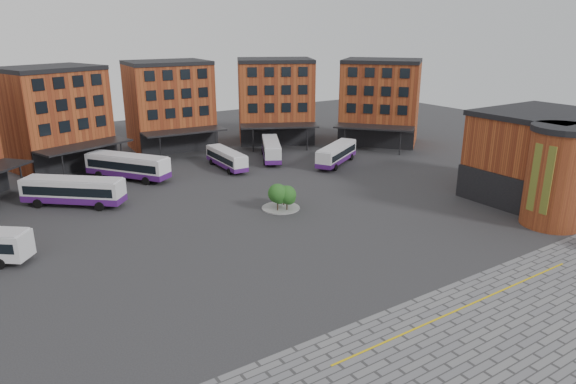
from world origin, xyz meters
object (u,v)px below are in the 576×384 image
bus_d (226,158)px  bus_b (73,191)px  bus_c (128,166)px  bus_f (337,154)px  bus_e (271,149)px  tree_island (283,196)px

bus_d → bus_b: bearing=-165.6°
bus_c → bus_f: 30.30m
bus_d → bus_e: 8.31m
bus_b → bus_d: size_ratio=1.08×
bus_d → bus_e: (8.27, 0.85, 0.15)m
bus_c → bus_d: bus_c is taller
bus_c → bus_e: size_ratio=1.08×
bus_d → bus_f: bearing=-23.5°
bus_c → bus_f: (28.75, -9.55, -0.22)m
bus_d → tree_island: bearing=-96.3°
tree_island → bus_f: tree_island is taller
bus_c → bus_d: (13.80, -2.43, -0.36)m
tree_island → bus_f: size_ratio=0.42×
bus_d → bus_f: 16.56m
bus_b → bus_f: 37.41m
bus_c → bus_f: bus_c is taller
tree_island → bus_e: size_ratio=0.41×
tree_island → bus_e: 23.25m
bus_f → bus_e: bearing=-170.2°
bus_b → bus_d: bearing=-36.5°
tree_island → bus_f: bearing=35.1°
tree_island → bus_f: 21.71m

